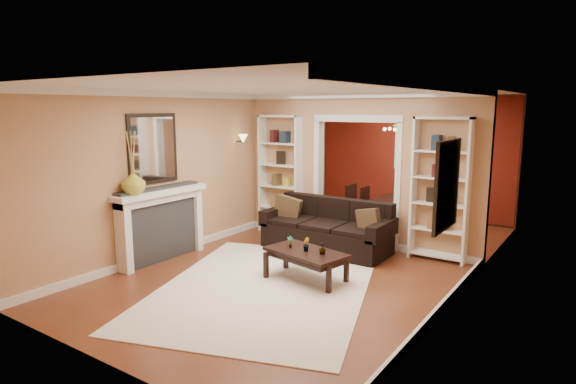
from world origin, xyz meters
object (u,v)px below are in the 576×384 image
Objects in this scene: sofa at (326,226)px; bookshelf_right at (440,190)px; bookshelf_left at (281,175)px; fireplace at (163,225)px; coffee_table at (306,266)px; dining_table at (392,215)px.

sofa is 0.97× the size of bookshelf_right.
sofa is at bearing -23.09° from bookshelf_left.
bookshelf_left reaches higher than fireplace.
fireplace is (-2.39, -0.51, 0.36)m from coffee_table.
sofa is 1.38× the size of dining_table.
sofa is 1.54m from coffee_table.
coffee_table is 2.47m from fireplace.
fireplace is at bearing -102.05° from bookshelf_left.
bookshelf_left is at bearing 144.68° from coffee_table.
sofa is at bearing -161.56° from bookshelf_right.
fireplace is at bearing -134.26° from sofa.
bookshelf_right is at bearing 18.44° from sofa.
bookshelf_left and bookshelf_right have the same top height.
sofa reaches higher than dining_table.
sofa is 1.64m from bookshelf_left.
sofa is at bearing 170.64° from dining_table.
fireplace reaches higher than sofa.
bookshelf_left is (-1.85, 2.02, 0.93)m from coffee_table.
dining_table is at bearing 132.40° from bookshelf_right.
bookshelf_right is at bearing 70.46° from coffee_table.
bookshelf_right is 1.35× the size of fireplace.
bookshelf_right reaches higher than sofa.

